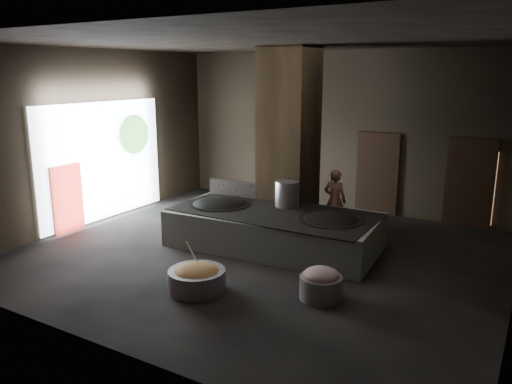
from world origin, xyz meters
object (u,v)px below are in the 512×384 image
Objects in this scene: wok_right at (330,223)px; veg_basin at (197,280)px; wok_left at (220,207)px; meat_basin at (321,287)px; hearth_platform at (274,229)px; cook at (335,201)px; stock_pot at (287,194)px.

veg_basin is (-1.44, -2.85, -0.56)m from wok_right.
veg_basin is at bearing -63.64° from wok_left.
wok_right is 2.20m from meat_basin.
hearth_platform is at bearing 1.97° from wok_left.
cook reaches higher than meat_basin.
wok_left is 3.12m from veg_basin.
wok_right is (1.35, 0.05, 0.34)m from hearth_platform.
stock_pot is 1.44m from cook.
cook reaches higher than wok_left.
cook is (2.23, 1.79, 0.04)m from wok_left.
wok_right is 2.25× the size of stock_pot.
cook is 2.09× the size of meat_basin.
wok_left is 1.07× the size of wok_right.
wok_left reaches higher than veg_basin.
cook is (0.78, 1.74, 0.38)m from hearth_platform.
wok_left is at bearing 150.91° from meat_basin.
wok_left is 4.00m from meat_basin.
veg_basin is 2.26m from meat_basin.
wok_left is at bearing 116.36° from veg_basin.
wok_right is (2.80, 0.10, 0.00)m from wok_left.
veg_basin is (-0.09, -2.80, -0.21)m from hearth_platform.
wok_right is 1.79m from cook.
stock_pot reaches higher than wok_left.
hearth_platform is at bearing -95.19° from stock_pot.
hearth_platform is 7.67× the size of stock_pot.
meat_basin is at bearing -48.25° from hearth_platform.
cook is (0.73, 1.19, -0.34)m from stock_pot.
veg_basin is at bearing 78.14° from cook.
hearth_platform reaches higher than meat_basin.
meat_basin is at bearing -52.16° from stock_pot.
stock_pot reaches higher than veg_basin.
wok_left is 1.40× the size of veg_basin.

